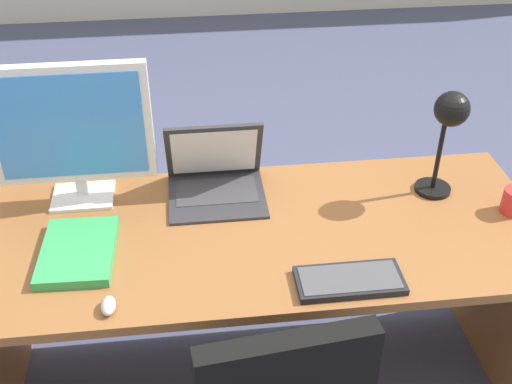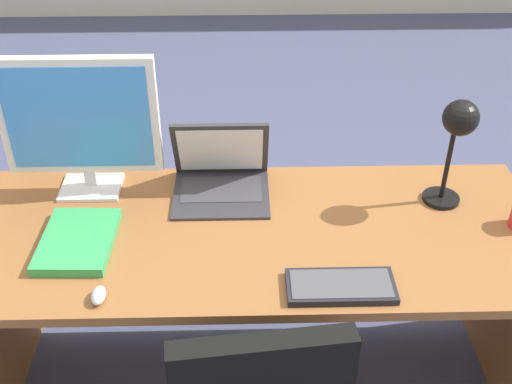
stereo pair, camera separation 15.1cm
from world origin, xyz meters
The scene contains 8 objects.
ground centered at (0.00, 1.50, 0.00)m, with size 12.00×12.00×0.00m, color #474C6B.
desk centered at (0.00, 0.05, 0.51)m, with size 1.81×0.73×0.72m.
monitor centered at (-0.55, 0.24, 0.98)m, with size 0.50×0.16×0.47m.
laptop centered at (-0.11, 0.24, 0.80)m, with size 0.32×0.28×0.25m.
keyboard centered at (0.23, -0.27, 0.73)m, with size 0.30×0.14×0.02m.
mouse centered at (-0.43, -0.29, 0.74)m, with size 0.04×0.07×0.03m.
desk_lamp centered at (0.61, 0.12, 0.99)m, with size 0.12×0.14×0.38m.
book centered at (-0.54, -0.06, 0.74)m, with size 0.22×0.30×0.03m.
Camera 2 is at (-0.04, -1.56, 1.95)m, focal length 44.89 mm.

